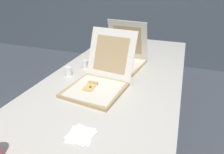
# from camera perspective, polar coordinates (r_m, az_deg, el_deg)

# --- Properties ---
(table) EXTENTS (0.99, 2.25, 0.74)m
(table) POSITION_cam_1_polar(r_m,az_deg,el_deg) (1.58, 1.40, -0.70)
(table) COLOR beige
(table) RESTS_ON ground
(pizza_box_front) EXTENTS (0.41, 0.53, 0.36)m
(pizza_box_front) POSITION_cam_1_polar(r_m,az_deg,el_deg) (1.35, -3.88, -1.17)
(pizza_box_front) COLOR tan
(pizza_box_front) RESTS_ON table
(pizza_box_middle) EXTENTS (0.41, 0.41, 0.37)m
(pizza_box_middle) POSITION_cam_1_polar(r_m,az_deg,el_deg) (1.74, 3.06, 5.38)
(pizza_box_middle) COLOR tan
(pizza_box_middle) RESTS_ON table
(cup_white_mid) EXTENTS (0.05, 0.05, 0.07)m
(cup_white_mid) POSITION_cam_1_polar(r_m,az_deg,el_deg) (1.68, -7.78, 3.68)
(cup_white_mid) COLOR white
(cup_white_mid) RESTS_ON table
(cup_white_near_center) EXTENTS (0.05, 0.05, 0.07)m
(cup_white_near_center) POSITION_cam_1_polar(r_m,az_deg,el_deg) (1.58, -12.59, 1.67)
(cup_white_near_center) COLOR white
(cup_white_near_center) RESTS_ON table
(cup_white_far) EXTENTS (0.05, 0.05, 0.07)m
(cup_white_far) POSITION_cam_1_polar(r_m,az_deg,el_deg) (1.96, -2.44, 7.24)
(cup_white_far) COLOR white
(cup_white_far) RESTS_ON table
(napkin_pile) EXTENTS (0.14, 0.14, 0.01)m
(napkin_pile) POSITION_cam_1_polar(r_m,az_deg,el_deg) (1.00, -9.08, -16.37)
(napkin_pile) COLOR white
(napkin_pile) RESTS_ON table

